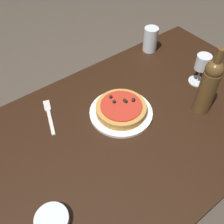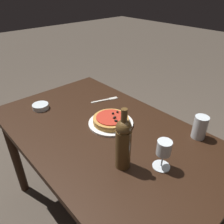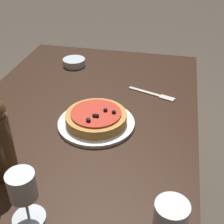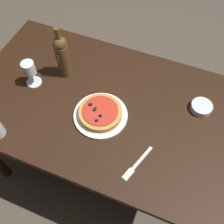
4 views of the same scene
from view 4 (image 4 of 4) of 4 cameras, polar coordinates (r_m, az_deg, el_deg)
ground_plane at (r=1.95m, az=-1.50°, el=-10.55°), size 14.00×14.00×0.00m
dining_table at (r=1.37m, az=-2.10°, el=-0.30°), size 1.35×0.81×0.75m
dinner_plate at (r=1.24m, az=-2.49°, el=-0.70°), size 0.26×0.26×0.01m
pizza at (r=1.22m, az=-2.54°, el=-0.11°), size 0.20×0.20×0.05m
wine_glass at (r=1.35m, az=-17.55°, el=8.76°), size 0.08×0.08×0.14m
wine_bottle at (r=1.34m, az=-10.77°, el=12.03°), size 0.07×0.07×0.29m
side_bowl at (r=1.33m, az=18.88°, el=1.01°), size 0.10×0.10×0.03m
fork at (r=1.14m, az=5.27°, el=-11.42°), size 0.08×0.19×0.00m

